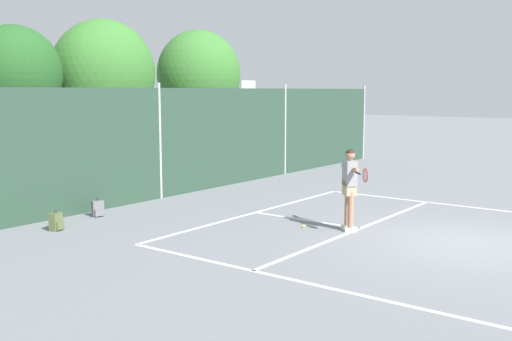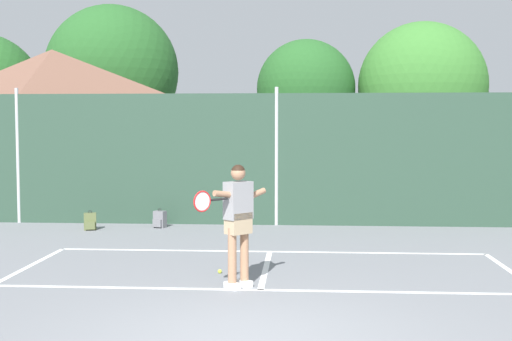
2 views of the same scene
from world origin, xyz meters
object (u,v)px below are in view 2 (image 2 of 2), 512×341
(tennis_ball, at_px, (220,271))
(backpack_grey, at_px, (160,220))
(tennis_player, at_px, (238,214))
(backpack_olive, at_px, (90,222))

(tennis_ball, distance_m, backpack_grey, 5.25)
(tennis_player, relative_size, tennis_ball, 28.10)
(backpack_grey, bearing_deg, tennis_player, -67.27)
(tennis_player, xyz_separation_m, backpack_olive, (-3.98, 5.33, -0.92))
(backpack_grey, bearing_deg, tennis_ball, -67.11)
(tennis_ball, xyz_separation_m, backpack_olive, (-3.59, 4.36, 0.16))
(tennis_player, height_order, backpack_olive, tennis_player)
(tennis_ball, distance_m, backpack_olive, 5.65)
(tennis_player, relative_size, backpack_olive, 4.01)
(backpack_olive, relative_size, backpack_grey, 1.00)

